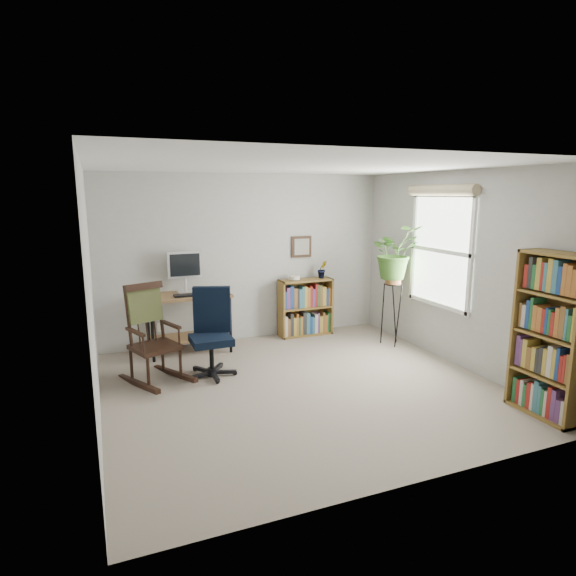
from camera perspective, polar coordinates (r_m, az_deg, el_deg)
name	(u,v)px	position (r m, az deg, el deg)	size (l,w,h in m)	color
floor	(301,386)	(5.50, 1.60, -11.57)	(4.20, 4.00, 0.00)	gray
ceiling	(303,166)	(5.08, 1.75, 14.28)	(4.20, 4.00, 0.00)	silver
wall_back	(247,258)	(7.01, -4.92, 3.56)	(4.20, 0.00, 2.40)	#AEAFAA
wall_front	(418,329)	(3.46, 15.11, -4.71)	(4.20, 0.00, 2.40)	#AEAFAA
wall_left	(91,296)	(4.73, -22.32, -0.94)	(0.00, 4.00, 2.40)	#AEAFAA
wall_right	(458,270)	(6.29, 19.50, 2.08)	(0.00, 4.00, 2.40)	#AEAFAA
window	(440,251)	(6.46, 17.59, 4.22)	(0.12, 1.20, 1.50)	white
desk	(189,323)	(6.67, -11.66, -4.07)	(1.11, 0.61, 0.80)	olive
monitor	(185,272)	(6.66, -12.11, 1.87)	(0.46, 0.16, 0.56)	silver
keyboard	(189,295)	(6.46, -11.61, -0.82)	(0.40, 0.15, 0.03)	black
office_chair	(211,333)	(5.69, -9.13, -5.27)	(0.57, 0.57, 1.05)	black
rocking_chair	(155,334)	(5.63, -15.53, -5.23)	(0.59, 0.99, 1.15)	black
low_bookshelf	(305,307)	(7.28, 2.08, -2.29)	(0.81, 0.27, 0.86)	brown
tall_bookshelf	(551,336)	(5.21, 28.75, -5.00)	(0.30, 0.70, 1.59)	brown
plant_stand	(392,309)	(6.95, 12.21, -2.47)	(0.28, 0.28, 1.03)	black
spider_plant	(395,226)	(6.78, 12.62, 7.19)	(1.69, 1.88, 1.46)	#366322
potted_plant_small	(322,274)	(7.31, 4.08, 1.61)	(0.13, 0.24, 0.11)	#366322
framed_picture	(302,247)	(7.26, 1.64, 4.91)	(0.32, 0.04, 0.32)	black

